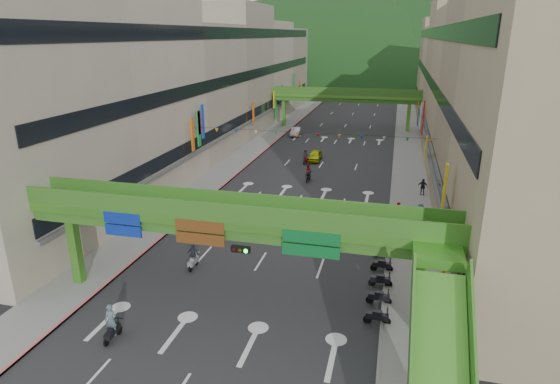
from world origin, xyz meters
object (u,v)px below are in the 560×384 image
at_px(scooter_rider_mid, 308,172).
at_px(car_yellow, 315,156).
at_px(overpass_near, 243,233).
at_px(car_silver, 296,132).
at_px(scooter_rider_near, 111,324).
at_px(pedestrian_red, 398,213).

relative_size(scooter_rider_mid, car_yellow, 0.54).
xyz_separation_m(overpass_near, car_silver, (-7.93, 51.65, -4.52)).
xyz_separation_m(scooter_rider_mid, car_yellow, (-0.87, 9.32, -0.44)).
xyz_separation_m(scooter_rider_near, scooter_rider_mid, (4.99, 31.59, 0.07)).
xyz_separation_m(scooter_rider_mid, pedestrian_red, (10.11, -10.32, -0.23)).
distance_m(scooter_rider_near, scooter_rider_mid, 31.98).
relative_size(overpass_near, scooter_rider_near, 12.77).
bearing_deg(pedestrian_red, scooter_rider_near, -139.41).
distance_m(scooter_rider_near, car_silver, 56.06).
bearing_deg(scooter_rider_near, car_silver, 91.77).
bearing_deg(overpass_near, scooter_rider_mid, 92.56).
distance_m(overpass_near, scooter_rider_near, 8.66).
bearing_deg(car_silver, car_yellow, -71.91).
distance_m(scooter_rider_mid, car_silver, 25.35).
relative_size(car_silver, car_yellow, 1.05).
height_order(scooter_rider_mid, car_silver, scooter_rider_mid).
distance_m(overpass_near, car_silver, 52.45).
distance_m(scooter_rider_mid, pedestrian_red, 14.45).
height_order(overpass_near, car_yellow, overpass_near).
bearing_deg(car_yellow, pedestrian_red, -61.87).
bearing_deg(scooter_rider_near, pedestrian_red, 54.63).
bearing_deg(car_silver, pedestrian_red, -67.21).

